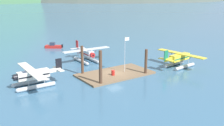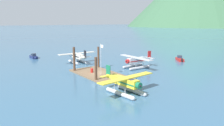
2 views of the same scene
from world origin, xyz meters
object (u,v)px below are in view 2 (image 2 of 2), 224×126
boat_red_open_north (180,59)px  fuel_drum (92,70)px  boat_navy_open_sw (34,57)px  seaplane_yellow_stbd_aft (126,84)px  seaplane_silver_bow_centre (136,62)px  seaplane_cream_port_fwd (78,57)px  flagpole (101,56)px

boat_red_open_north → fuel_drum: bearing=-91.6°
boat_red_open_north → boat_navy_open_sw: same height
fuel_drum → boat_navy_open_sw: (-27.34, -4.43, -0.25)m
seaplane_yellow_stbd_aft → boat_red_open_north: bearing=113.5°
boat_red_open_north → seaplane_silver_bow_centre: bearing=-88.6°
fuel_drum → seaplane_cream_port_fwd: 13.07m
seaplane_cream_port_fwd → boat_navy_open_sw: size_ratio=2.13×
seaplane_cream_port_fwd → boat_navy_open_sw: seaplane_cream_port_fwd is taller
seaplane_cream_port_fwd → fuel_drum: bearing=-13.6°
flagpole → seaplane_yellow_stbd_aft: 11.76m
flagpole → boat_red_open_north: bearing=94.4°
seaplane_silver_bow_centre → seaplane_cream_port_fwd: size_ratio=1.00×
flagpole → boat_navy_open_sw: (-30.30, -4.90, -3.73)m
flagpole → seaplane_yellow_stbd_aft: size_ratio=0.60×
fuel_drum → seaplane_cream_port_fwd: (-12.68, 3.06, 0.84)m
seaplane_yellow_stbd_aft → seaplane_silver_bow_centre: bearing=133.3°
flagpole → boat_navy_open_sw: size_ratio=1.29×
seaplane_silver_bow_centre → boat_red_open_north: seaplane_silver_bow_centre is taller
fuel_drum → seaplane_yellow_stbd_aft: 14.30m
seaplane_yellow_stbd_aft → seaplane_cream_port_fwd: same height
flagpole → fuel_drum: 4.59m
fuel_drum → boat_navy_open_sw: size_ratio=0.18×
seaplane_yellow_stbd_aft → boat_red_open_north: 33.41m
fuel_drum → seaplane_yellow_stbd_aft: bearing=-8.9°
fuel_drum → boat_red_open_north: boat_red_open_north is taller
seaplane_silver_bow_centre → seaplane_cream_port_fwd: same height
seaplane_silver_bow_centre → fuel_drum: bearing=-95.9°
seaplane_yellow_stbd_aft → seaplane_cream_port_fwd: size_ratio=1.01×
boat_navy_open_sw → seaplane_silver_bow_centre: bearing=29.2°
seaplane_yellow_stbd_aft → seaplane_silver_bow_centre: same height
boat_navy_open_sw → fuel_drum: bearing=9.2°
seaplane_yellow_stbd_aft → seaplane_silver_bow_centre: size_ratio=1.01×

